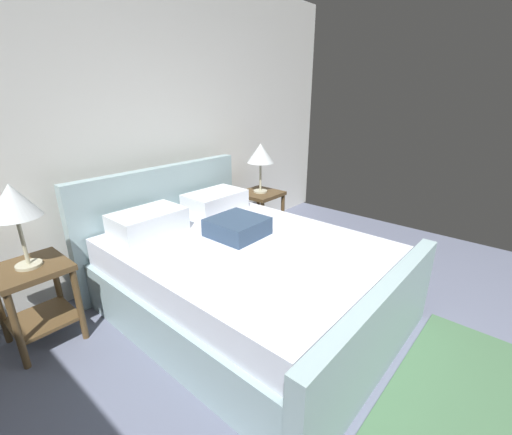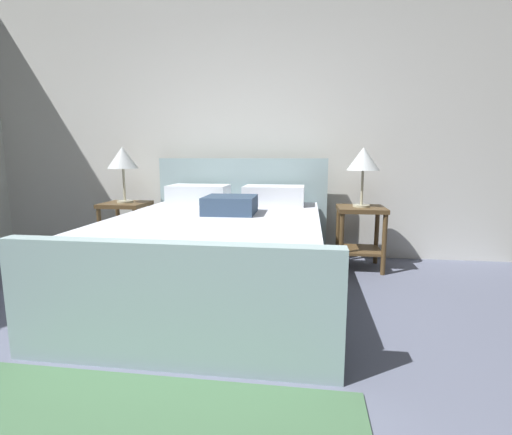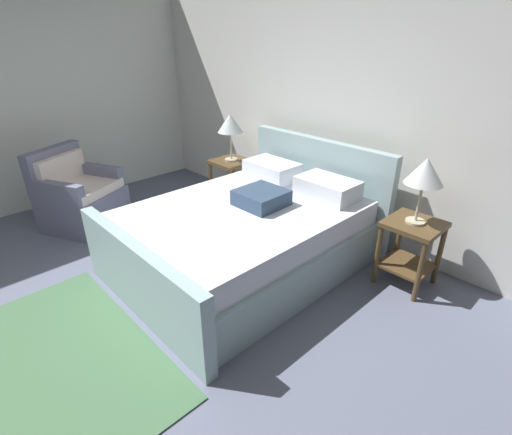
{
  "view_description": "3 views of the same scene",
  "coord_description": "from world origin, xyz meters",
  "px_view_note": "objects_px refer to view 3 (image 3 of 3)",
  "views": [
    {
      "loc": [
        -1.69,
        0.13,
        1.69
      ],
      "look_at": [
        0.43,
        1.95,
        0.66
      ],
      "focal_mm": 23.88,
      "sensor_mm": 36.0,
      "label": 1
    },
    {
      "loc": [
        0.71,
        -1.04,
        1.07
      ],
      "look_at": [
        0.31,
        1.92,
        0.58
      ],
      "focal_mm": 26.3,
      "sensor_mm": 36.0,
      "label": 2
    },
    {
      "loc": [
        2.35,
        -0.35,
        2.03
      ],
      "look_at": [
        0.18,
        1.74,
        0.56
      ],
      "focal_mm": 26.67,
      "sensor_mm": 36.0,
      "label": 3
    }
  ],
  "objects_px": {
    "bed": "(249,233)",
    "table_lamp_left": "(230,124)",
    "nightstand_right": "(411,243)",
    "armchair": "(79,197)",
    "table_lamp_right": "(425,173)",
    "nightstand_left": "(232,175)"
  },
  "relations": [
    {
      "from": "table_lamp_left",
      "to": "table_lamp_right",
      "type": "bearing_deg",
      "value": -0.47
    },
    {
      "from": "nightstand_right",
      "to": "table_lamp_left",
      "type": "relative_size",
      "value": 1.05
    },
    {
      "from": "bed",
      "to": "armchair",
      "type": "xyz_separation_m",
      "value": [
        -1.95,
        -0.82,
        0.01
      ]
    },
    {
      "from": "table_lamp_left",
      "to": "nightstand_right",
      "type": "bearing_deg",
      "value": -0.47
    },
    {
      "from": "nightstand_left",
      "to": "table_lamp_left",
      "type": "bearing_deg",
      "value": 116.57
    },
    {
      "from": "nightstand_left",
      "to": "bed",
      "type": "bearing_deg",
      "value": -34.48
    },
    {
      "from": "table_lamp_right",
      "to": "nightstand_left",
      "type": "bearing_deg",
      "value": 179.53
    },
    {
      "from": "bed",
      "to": "nightstand_right",
      "type": "relative_size",
      "value": 3.73
    },
    {
      "from": "table_lamp_right",
      "to": "nightstand_left",
      "type": "distance_m",
      "value": 2.46
    },
    {
      "from": "table_lamp_right",
      "to": "armchair",
      "type": "xyz_separation_m",
      "value": [
        -3.14,
        -1.62,
        -0.69
      ]
    },
    {
      "from": "table_lamp_right",
      "to": "nightstand_left",
      "type": "xyz_separation_m",
      "value": [
        -2.38,
        0.02,
        -0.63
      ]
    },
    {
      "from": "table_lamp_left",
      "to": "nightstand_left",
      "type": "bearing_deg",
      "value": -63.43
    },
    {
      "from": "nightstand_left",
      "to": "nightstand_right",
      "type": "bearing_deg",
      "value": -0.47
    },
    {
      "from": "bed",
      "to": "table_lamp_right",
      "type": "relative_size",
      "value": 4.01
    },
    {
      "from": "table_lamp_right",
      "to": "table_lamp_left",
      "type": "height_order",
      "value": "table_lamp_left"
    },
    {
      "from": "nightstand_right",
      "to": "armchair",
      "type": "distance_m",
      "value": 3.53
    },
    {
      "from": "bed",
      "to": "armchair",
      "type": "distance_m",
      "value": 2.12
    },
    {
      "from": "nightstand_left",
      "to": "armchair",
      "type": "relative_size",
      "value": 0.62
    },
    {
      "from": "nightstand_right",
      "to": "armchair",
      "type": "bearing_deg",
      "value": -152.81
    },
    {
      "from": "table_lamp_right",
      "to": "table_lamp_left",
      "type": "xyz_separation_m",
      "value": [
        -2.38,
        0.02,
        0.01
      ]
    },
    {
      "from": "bed",
      "to": "table_lamp_left",
      "type": "xyz_separation_m",
      "value": [
        -1.19,
        0.82,
        0.71
      ]
    },
    {
      "from": "bed",
      "to": "table_lamp_left",
      "type": "relative_size",
      "value": 3.94
    }
  ]
}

